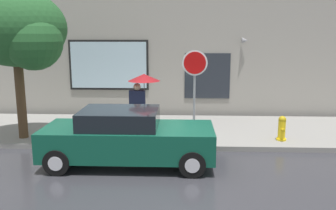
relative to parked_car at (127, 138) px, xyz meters
name	(u,v)px	position (x,y,z in m)	size (l,w,h in m)	color
ground_plane	(138,163)	(0.25, 0.13, -0.72)	(60.00, 60.00, 0.00)	#333338
sidewalk	(149,130)	(0.25, 3.13, -0.64)	(20.00, 4.00, 0.15)	gray
building_facade	(153,30)	(0.24, 5.63, 2.76)	(20.00, 0.67, 7.00)	#9E998E
parked_car	(127,138)	(0.00, 0.00, 0.00)	(4.34, 1.81, 1.45)	#0F4C38
fire_hydrant	(282,128)	(4.44, 1.84, -0.20)	(0.30, 0.44, 0.76)	yellow
pedestrian_with_umbrella	(142,87)	(0.14, 2.19, 1.00)	(1.00, 1.00, 1.97)	black
street_tree	(19,31)	(-3.41, 1.74, 2.69)	(3.04, 2.58, 4.49)	#4C3823
stop_sign	(195,77)	(1.77, 1.90, 1.35)	(0.76, 0.10, 2.72)	gray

